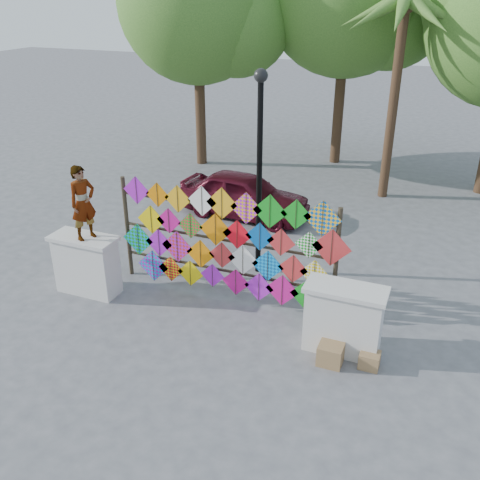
{
  "coord_description": "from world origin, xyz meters",
  "views": [
    {
      "loc": [
        3.97,
        -8.11,
        5.88
      ],
      "look_at": [
        0.43,
        0.6,
        1.41
      ],
      "focal_mm": 40.0,
      "sensor_mm": 36.0,
      "label": 1
    }
  ],
  "objects_px": {
    "kite_rack": "(227,243)",
    "sedan": "(244,195)",
    "vendor_woman": "(83,203)",
    "lamppost": "(260,157)"
  },
  "relations": [
    {
      "from": "kite_rack",
      "to": "sedan",
      "type": "height_order",
      "value": "kite_rack"
    },
    {
      "from": "kite_rack",
      "to": "sedan",
      "type": "distance_m",
      "value": 4.42
    },
    {
      "from": "kite_rack",
      "to": "vendor_woman",
      "type": "xyz_separation_m",
      "value": [
        -2.67,
        -0.92,
        0.81
      ]
    },
    {
      "from": "kite_rack",
      "to": "lamppost",
      "type": "bearing_deg",
      "value": 80.69
    },
    {
      "from": "kite_rack",
      "to": "sedan",
      "type": "relative_size",
      "value": 1.34
    },
    {
      "from": "sedan",
      "to": "lamppost",
      "type": "relative_size",
      "value": 0.83
    },
    {
      "from": "vendor_woman",
      "to": "sedan",
      "type": "height_order",
      "value": "vendor_woman"
    },
    {
      "from": "lamppost",
      "to": "vendor_woman",
      "type": "bearing_deg",
      "value": -142.64
    },
    {
      "from": "vendor_woman",
      "to": "lamppost",
      "type": "distance_m",
      "value": 3.68
    },
    {
      "from": "kite_rack",
      "to": "vendor_woman",
      "type": "distance_m",
      "value": 2.94
    }
  ]
}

